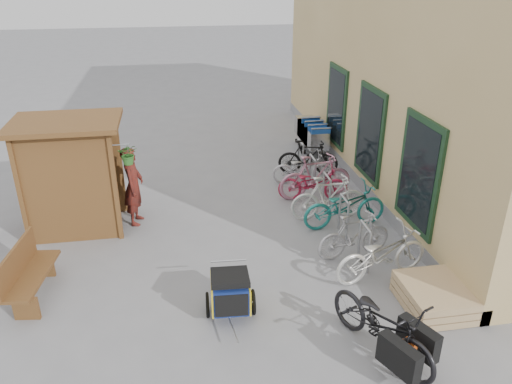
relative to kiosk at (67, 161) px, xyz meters
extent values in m
plane|color=gray|center=(3.28, -2.47, -1.55)|extent=(80.00, 80.00, 0.00)
cube|color=tan|center=(9.78, 2.03, 1.95)|extent=(6.00, 13.00, 7.00)
cube|color=gray|center=(6.86, 2.03, -1.40)|extent=(0.18, 13.00, 0.30)
cube|color=#16331B|center=(6.75, -1.97, 0.05)|extent=(0.06, 1.50, 2.20)
cube|color=black|center=(6.72, -1.97, 0.05)|extent=(0.02, 1.25, 1.95)
cube|color=#16331B|center=(6.75, 0.53, 0.05)|extent=(0.06, 1.50, 2.20)
cube|color=black|center=(6.72, 0.53, 0.05)|extent=(0.02, 1.25, 1.95)
cube|color=#16331B|center=(6.75, 3.03, 0.05)|extent=(0.06, 1.50, 2.20)
cube|color=black|center=(6.72, 3.03, 0.05)|extent=(0.02, 1.25, 1.95)
cube|color=brown|center=(-0.82, -0.62, -0.40)|extent=(0.09, 0.09, 2.30)
cube|color=brown|center=(0.98, -0.62, -0.40)|extent=(0.09, 0.09, 2.30)
cube|color=brown|center=(-0.82, 0.68, -0.40)|extent=(0.09, 0.09, 2.30)
cube|color=brown|center=(0.98, 0.68, -0.40)|extent=(0.09, 0.09, 2.30)
cube|color=brown|center=(-0.79, 0.03, -0.40)|extent=(0.05, 1.30, 2.30)
cube|color=brown|center=(0.08, -0.59, -0.40)|extent=(1.80, 0.05, 2.30)
cube|color=brown|center=(0.08, 0.65, -0.40)|extent=(1.80, 0.05, 2.30)
cube|color=brown|center=(0.08, 0.03, 0.80)|extent=(2.15, 1.65, 0.10)
cube|color=brown|center=(-0.12, 0.03, -0.65)|extent=(1.30, 1.15, 0.04)
cube|color=brown|center=(-0.12, 0.03, -0.05)|extent=(1.30, 1.15, 0.04)
cylinder|color=#A5A8AD|center=(1.16, -0.62, 0.50)|extent=(0.36, 0.02, 0.02)
imported|color=#2C6423|center=(1.31, -0.62, 0.30)|extent=(0.38, 0.33, 0.42)
cylinder|color=#A5A8AD|center=(5.58, -2.72, -1.13)|extent=(0.05, 0.05, 0.84)
cylinder|color=#A5A8AD|center=(5.58, -2.22, -1.13)|extent=(0.05, 0.05, 0.84)
cylinder|color=#A5A8AD|center=(5.58, -2.47, -0.71)|extent=(0.05, 0.50, 0.05)
cylinder|color=#A5A8AD|center=(5.58, -1.52, -1.13)|extent=(0.05, 0.05, 0.84)
cylinder|color=#A5A8AD|center=(5.58, -1.02, -1.13)|extent=(0.05, 0.05, 0.84)
cylinder|color=#A5A8AD|center=(5.58, -1.27, -0.71)|extent=(0.05, 0.50, 0.05)
cylinder|color=#A5A8AD|center=(5.58, -0.32, -1.13)|extent=(0.05, 0.05, 0.84)
cylinder|color=#A5A8AD|center=(5.58, 0.18, -1.13)|extent=(0.05, 0.05, 0.84)
cylinder|color=#A5A8AD|center=(5.58, -0.07, -0.71)|extent=(0.05, 0.50, 0.05)
cylinder|color=#A5A8AD|center=(5.58, 0.88, -1.13)|extent=(0.05, 0.05, 0.84)
cylinder|color=#A5A8AD|center=(5.58, 1.38, -1.13)|extent=(0.05, 0.05, 0.84)
cylinder|color=#A5A8AD|center=(5.58, 1.13, -0.71)|extent=(0.05, 0.50, 0.05)
cylinder|color=#A5A8AD|center=(5.58, 2.08, -1.13)|extent=(0.05, 0.05, 0.84)
cylinder|color=#A5A8AD|center=(5.58, 2.58, -1.13)|extent=(0.05, 0.05, 0.84)
cylinder|color=#A5A8AD|center=(5.58, 2.33, -0.71)|extent=(0.05, 0.50, 0.05)
cube|color=tan|center=(6.28, -3.87, -1.48)|extent=(1.00, 1.20, 0.12)
cube|color=tan|center=(6.28, -3.87, -1.34)|extent=(1.00, 1.20, 0.12)
cube|color=tan|center=(6.28, -3.87, -1.20)|extent=(1.00, 1.20, 0.12)
cube|color=brown|center=(-0.32, -2.44, -1.12)|extent=(0.66, 1.59, 0.06)
cube|color=brown|center=(-0.53, -2.44, -0.83)|extent=(0.25, 1.53, 0.51)
cube|color=brown|center=(-0.32, -3.05, -1.35)|extent=(0.42, 0.11, 0.41)
cube|color=brown|center=(-0.32, -1.82, -1.35)|extent=(0.42, 0.11, 0.41)
cube|color=silver|center=(6.28, 3.28, -0.94)|extent=(0.56, 0.86, 0.53)
cube|color=#17469B|center=(6.28, 2.84, -0.59)|extent=(0.56, 0.04, 0.18)
cylinder|color=silver|center=(6.28, 2.81, -0.52)|extent=(0.59, 0.04, 0.04)
cylinder|color=black|center=(6.05, 2.92, -1.49)|extent=(0.04, 0.12, 0.12)
cube|color=silver|center=(6.28, 3.64, -0.94)|extent=(0.56, 0.86, 0.53)
cube|color=#17469B|center=(6.28, 3.20, -0.59)|extent=(0.56, 0.04, 0.18)
cylinder|color=silver|center=(6.28, 3.17, -0.52)|extent=(0.59, 0.04, 0.04)
cylinder|color=black|center=(6.05, 3.28, -1.49)|extent=(0.04, 0.12, 0.12)
cube|color=silver|center=(6.28, 3.99, -0.94)|extent=(0.56, 0.86, 0.53)
cube|color=#17469B|center=(6.28, 3.55, -0.59)|extent=(0.56, 0.04, 0.18)
cylinder|color=silver|center=(6.28, 3.52, -0.52)|extent=(0.59, 0.04, 0.04)
cylinder|color=black|center=(6.05, 3.64, -1.49)|extent=(0.04, 0.12, 0.12)
cube|color=silver|center=(6.28, 4.35, -0.94)|extent=(0.56, 0.86, 0.53)
cube|color=#17469B|center=(6.28, 3.91, -0.59)|extent=(0.56, 0.04, 0.18)
cylinder|color=silver|center=(6.28, 3.88, -0.52)|extent=(0.59, 0.04, 0.04)
cylinder|color=black|center=(6.05, 3.99, -1.49)|extent=(0.04, 0.12, 0.12)
cube|color=navy|center=(2.93, -3.47, -1.13)|extent=(0.60, 0.77, 0.43)
cube|color=yellow|center=(2.64, -3.45, -1.13)|extent=(0.07, 0.73, 0.43)
cube|color=yellow|center=(3.22, -3.49, -1.13)|extent=(0.07, 0.73, 0.43)
cube|color=black|center=(2.91, -3.85, -1.11)|extent=(0.52, 0.06, 0.39)
cube|color=black|center=(2.93, -3.42, -0.87)|extent=(0.65, 0.74, 0.21)
torus|color=black|center=(2.56, -3.44, -1.36)|extent=(0.08, 0.43, 0.43)
torus|color=black|center=(3.30, -3.49, -1.36)|extent=(0.08, 0.43, 0.43)
cylinder|color=#B7B7BC|center=(2.89, -4.09, -1.36)|extent=(0.07, 0.63, 0.03)
cylinder|color=#B7B7BC|center=(2.96, -3.07, -0.79)|extent=(0.59, 0.06, 0.03)
imported|color=black|center=(4.99, -4.72, -1.03)|extent=(1.42, 2.08, 1.04)
cube|color=black|center=(4.98, -5.32, -1.10)|extent=(0.43, 0.67, 0.45)
cube|color=black|center=(5.40, -5.03, -1.10)|extent=(0.43, 0.67, 0.45)
cube|color=#CB4813|center=(5.19, -5.18, -1.05)|extent=(0.18, 0.21, 0.12)
imported|color=maroon|center=(1.27, 0.05, -0.68)|extent=(0.52, 0.70, 1.75)
imported|color=silver|center=(5.75, -2.88, -1.06)|extent=(1.97, 1.05, 0.98)
imported|color=#AAA9AE|center=(5.51, -2.11, -1.09)|extent=(1.58, 0.66, 0.92)
imported|color=#1D7770|center=(5.72, -0.91, -1.06)|extent=(1.91, 0.81, 0.98)
imported|color=silver|center=(5.48, -0.50, -1.04)|extent=(1.71, 0.50, 1.03)
imported|color=#9E1C37|center=(5.41, 0.49, -1.11)|extent=(1.75, 0.91, 0.88)
imported|color=#B97891|center=(5.51, 0.62, -1.00)|extent=(1.88, 0.72, 1.10)
imported|color=#AAA9AE|center=(5.44, 1.55, -1.14)|extent=(1.62, 0.67, 0.83)
imported|color=black|center=(5.72, 2.07, -1.07)|extent=(1.67, 0.86, 0.97)
camera|label=1|loc=(2.23, -10.06, 3.70)|focal=35.00mm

